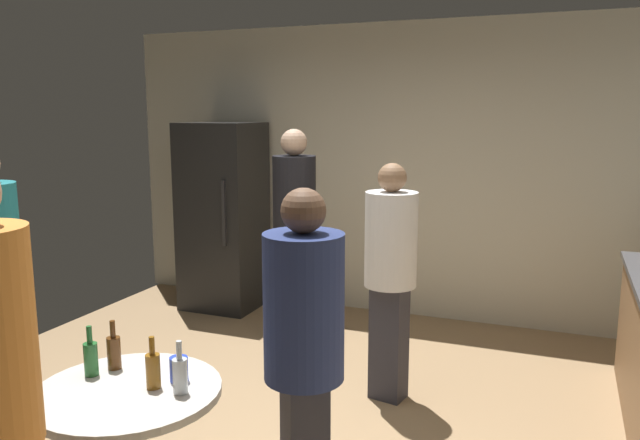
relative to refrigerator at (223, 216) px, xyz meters
The scene contains 11 objects.
wall_back 1.65m from the refrigerator, 15.77° to the left, with size 5.32×0.06×2.70m, color beige.
refrigerator is the anchor object (origin of this frame).
foreground_table 3.47m from the refrigerator, 66.44° to the right, with size 0.80×0.80×0.73m.
beer_bottle_amber 3.46m from the refrigerator, 64.59° to the right, with size 0.06×0.06×0.23m.
beer_bottle_brown 3.25m from the refrigerator, 68.46° to the right, with size 0.06×0.06×0.23m.
beer_bottle_green 3.32m from the refrigerator, 69.83° to the right, with size 0.06×0.06×0.23m.
beer_bottle_clear 3.52m from the refrigerator, 62.59° to the right, with size 0.06×0.06×0.23m.
plastic_cup_blue 3.40m from the refrigerator, 62.93° to the right, with size 0.08×0.08×0.11m, color blue.
person_in_black_shirt 1.35m from the refrigerator, 34.98° to the right, with size 0.36×0.36×1.77m.
person_in_navy_shirt 3.58m from the refrigerator, 54.24° to the right, with size 0.48×0.48×1.60m.
person_in_white_shirt 2.46m from the refrigerator, 33.69° to the right, with size 0.40×0.40×1.58m.
Camera 1 is at (1.54, -2.98, 1.90)m, focal length 34.86 mm.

